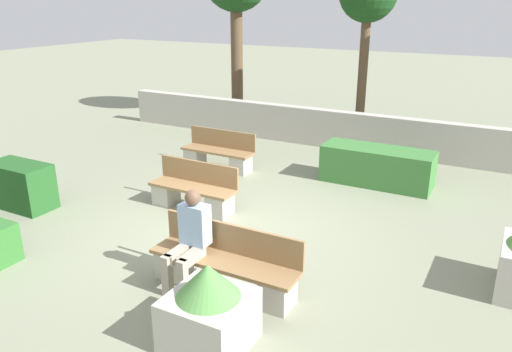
{
  "coord_description": "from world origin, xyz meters",
  "views": [
    {
      "loc": [
        3.78,
        -6.08,
        3.58
      ],
      "look_at": [
        0.22,
        0.5,
        0.9
      ],
      "focal_mm": 35.0,
      "sensor_mm": 36.0,
      "label": 1
    }
  ],
  "objects_px": {
    "bench_front": "(225,266)",
    "planter_corner_left": "(209,309)",
    "person_seated_man": "(190,236)",
    "bench_right_side": "(193,192)",
    "bench_left_side": "(218,155)"
  },
  "relations": [
    {
      "from": "bench_front",
      "to": "person_seated_man",
      "type": "relative_size",
      "value": 1.55
    },
    {
      "from": "bench_right_side",
      "to": "planter_corner_left",
      "type": "height_order",
      "value": "planter_corner_left"
    },
    {
      "from": "planter_corner_left",
      "to": "bench_left_side",
      "type": "bearing_deg",
      "value": 121.57
    },
    {
      "from": "bench_left_side",
      "to": "planter_corner_left",
      "type": "height_order",
      "value": "planter_corner_left"
    },
    {
      "from": "bench_left_side",
      "to": "bench_front",
      "type": "bearing_deg",
      "value": -63.4
    },
    {
      "from": "bench_front",
      "to": "planter_corner_left",
      "type": "bearing_deg",
      "value": -66.69
    },
    {
      "from": "bench_left_side",
      "to": "person_seated_man",
      "type": "xyz_separation_m",
      "value": [
        2.27,
        -4.23,
        0.4
      ]
    },
    {
      "from": "bench_front",
      "to": "planter_corner_left",
      "type": "distance_m",
      "value": 1.14
    },
    {
      "from": "bench_right_side",
      "to": "bench_front",
      "type": "bearing_deg",
      "value": -51.97
    },
    {
      "from": "planter_corner_left",
      "to": "person_seated_man",
      "type": "bearing_deg",
      "value": 134.35
    },
    {
      "from": "bench_front",
      "to": "planter_corner_left",
      "type": "height_order",
      "value": "planter_corner_left"
    },
    {
      "from": "planter_corner_left",
      "to": "bench_front",
      "type": "bearing_deg",
      "value": 113.31
    },
    {
      "from": "bench_right_side",
      "to": "planter_corner_left",
      "type": "xyz_separation_m",
      "value": [
        2.33,
        -3.01,
        0.14
      ]
    },
    {
      "from": "bench_front",
      "to": "person_seated_man",
      "type": "xyz_separation_m",
      "value": [
        -0.43,
        -0.14,
        0.39
      ]
    },
    {
      "from": "bench_left_side",
      "to": "bench_right_side",
      "type": "distance_m",
      "value": 2.27
    }
  ]
}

